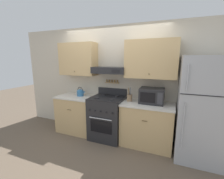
{
  "coord_description": "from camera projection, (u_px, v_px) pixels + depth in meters",
  "views": [
    {
      "loc": [
        1.3,
        -2.67,
        1.79
      ],
      "look_at": [
        0.13,
        0.26,
        1.15
      ],
      "focal_mm": 24.0,
      "sensor_mm": 36.0,
      "label": 1
    }
  ],
  "objects": [
    {
      "name": "ground_plane",
      "position": [
        102.0,
        143.0,
        3.26
      ],
      "size": [
        16.0,
        16.0,
        0.0
      ],
      "primitive_type": "plane",
      "color": "brown"
    },
    {
      "name": "wall_back",
      "position": [
        113.0,
        75.0,
        3.51
      ],
      "size": [
        5.2,
        0.46,
        2.55
      ],
      "color": "beige",
      "rests_on": "ground_plane"
    },
    {
      "name": "counter_left",
      "position": [
        77.0,
        113.0,
        3.77
      ],
      "size": [
        0.94,
        0.64,
        0.9
      ],
      "color": "tan",
      "rests_on": "ground_plane"
    },
    {
      "name": "counter_right",
      "position": [
        147.0,
        124.0,
        3.14
      ],
      "size": [
        1.05,
        0.64,
        0.9
      ],
      "color": "tan",
      "rests_on": "ground_plane"
    },
    {
      "name": "stove_range",
      "position": [
        107.0,
        117.0,
        3.43
      ],
      "size": [
        0.72,
        0.7,
        1.12
      ],
      "color": "#232326",
      "rests_on": "ground_plane"
    },
    {
      "name": "refrigerator",
      "position": [
        200.0,
        109.0,
        2.64
      ],
      "size": [
        0.74,
        0.78,
        1.85
      ],
      "color": "#ADAFB5",
      "rests_on": "ground_plane"
    },
    {
      "name": "tea_kettle",
      "position": [
        80.0,
        92.0,
        3.69
      ],
      "size": [
        0.21,
        0.17,
        0.23
      ],
      "color": "teal",
      "rests_on": "counter_left"
    },
    {
      "name": "microwave",
      "position": [
        152.0,
        96.0,
        3.07
      ],
      "size": [
        0.48,
        0.37,
        0.31
      ],
      "color": "#232326",
      "rests_on": "counter_right"
    },
    {
      "name": "utensil_crock",
      "position": [
        130.0,
        97.0,
        3.24
      ],
      "size": [
        0.11,
        0.11,
        0.3
      ],
      "color": "#8E7051",
      "rests_on": "counter_right"
    }
  ]
}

